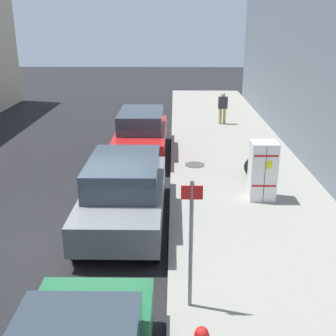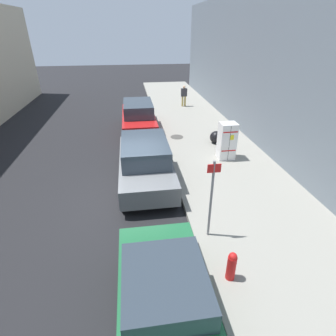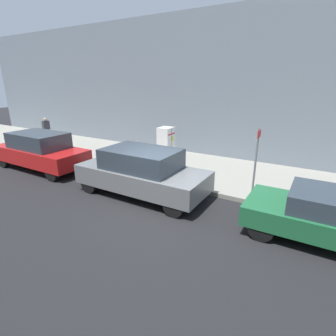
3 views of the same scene
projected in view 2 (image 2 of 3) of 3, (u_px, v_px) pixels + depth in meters
The scene contains 11 objects.
ground_plane at pixel (132, 195), 9.85m from camera, with size 80.00×80.00×0.00m, color black.
sidewalk_slab at pixel (237, 184), 10.33m from camera, with size 4.75×44.00×0.16m, color gray.
discarded_refrigerator at pixel (227, 141), 11.87m from camera, with size 0.74×0.65×1.69m.
manhole_cover at pixel (177, 137), 14.60m from camera, with size 0.70×0.70×0.02m, color #47443F.
street_sign_post at pixel (211, 196), 7.08m from camera, with size 0.36×0.07×2.42m.
fire_hydrant at pixel (231, 266), 6.19m from camera, with size 0.22×0.22×0.80m.
trash_bag at pixel (216, 137), 13.72m from camera, with size 0.64×0.64×0.64m, color black.
pedestrian_walking_far at pixel (184, 95), 19.96m from camera, with size 0.45×0.22×1.56m.
parked_suv_red at pixel (139, 116), 15.51m from camera, with size 1.87×4.88×1.75m.
parked_suv_gray at pixel (145, 161), 10.34m from camera, with size 2.00×4.84×1.74m.
parked_sedan_green at pixel (166, 305), 5.16m from camera, with size 1.88×4.48×1.38m.
Camera 2 is at (-0.15, 8.32, 5.53)m, focal length 28.00 mm.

